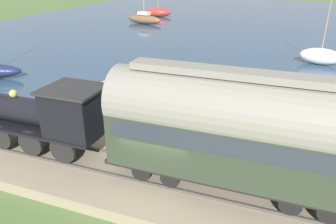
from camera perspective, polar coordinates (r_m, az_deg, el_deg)
ground_plane at (r=13.29m, az=-1.34°, el=-13.46°), size 200.00×200.00×0.00m
harbor_water at (r=53.77m, az=16.56°, el=14.42°), size 80.00×80.00×0.01m
rail_embankment at (r=13.41m, az=-0.78°, el=-11.80°), size 5.16×56.00×0.59m
steam_locomotive at (r=14.87m, az=-20.17°, el=-0.19°), size 2.12×6.58×3.24m
passenger_coach at (r=11.39m, az=11.67°, el=-2.79°), size 2.40×9.30×4.50m
sailboat_brown at (r=52.16m, az=-4.17°, el=15.88°), size 2.87×6.24×9.34m
sailboat_white at (r=32.70m, az=25.02°, el=8.83°), size 2.06×3.77×6.95m
sailboat_red at (r=59.83m, az=-1.70°, el=16.94°), size 2.64×4.71×6.62m
rowboat_far_out at (r=18.46m, az=-4.96°, el=-1.45°), size 2.60×2.17×0.34m
rowboat_off_pier at (r=24.35m, az=-9.07°, el=4.99°), size 1.94×2.67×0.53m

